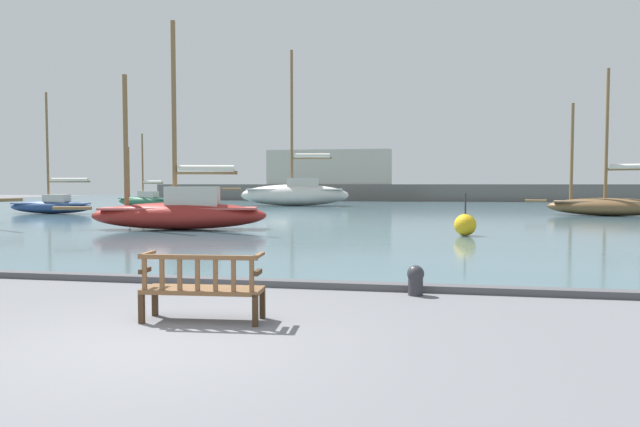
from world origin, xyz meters
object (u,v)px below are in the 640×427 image
Objects in this scene: sailboat_distant_harbor at (145,200)px; sailboat_far_port at (181,211)px; sailboat_outer_port at (52,205)px; mooring_bollard at (416,279)px; park_bench at (202,287)px; sailboat_outer_starboard at (295,193)px; sailboat_far_starboard at (609,203)px; channel_buoy at (465,225)px.

sailboat_distant_harbor is 0.69× the size of sailboat_far_port.
sailboat_distant_harbor is 0.79× the size of sailboat_outer_port.
sailboat_outer_port is at bearing 136.22° from mooring_bollard.
park_bench reaches higher than mooring_bollard.
sailboat_outer_starboard is 23.30m from sailboat_far_starboard.
sailboat_far_starboard is (19.37, 13.24, -0.01)m from sailboat_far_port.
sailboat_outer_starboard is (-7.60, 38.04, 0.68)m from park_bench.
sailboat_far_starboard is at bearing 67.65° from mooring_bollard.
park_bench is at bearing -50.67° from sailboat_outer_port.
sailboat_outer_port is at bearing -173.65° from sailboat_far_starboard.
park_bench is 30.18m from sailboat_outer_port.
channel_buoy is at bearing -43.00° from sailboat_distant_harbor.
sailboat_distant_harbor is at bearing 124.11° from mooring_bollard.
mooring_bollard is (21.90, -20.99, -0.35)m from sailboat_outer_port.
channel_buoy is (4.23, 12.78, -0.01)m from park_bench.
sailboat_far_starboard is 1.13× the size of sailboat_outer_port.
park_bench is at bearing -108.32° from channel_buoy.
mooring_bollard is at bearing -43.78° from sailboat_outer_port.
sailboat_outer_starboard is at bearing 115.09° from channel_buoy.
sailboat_far_port is 24.40m from sailboat_outer_starboard.
mooring_bollard is at bearing -112.35° from sailboat_far_starboard.
sailboat_outer_starboard is at bearing 101.29° from park_bench.
sailboat_distant_harbor reaches higher than park_bench.
sailboat_far_port is 16.39× the size of mooring_bollard.
sailboat_outer_starboard is (-1.09, 24.37, 0.35)m from sailboat_far_port.
park_bench is 38.80m from sailboat_outer_starboard.
sailboat_far_port is (-6.50, 13.67, 0.34)m from park_bench.
sailboat_far_starboard reaches higher than park_bench.
sailboat_distant_harbor is 3.95× the size of channel_buoy.
park_bench is 0.13× the size of sailboat_outer_starboard.
sailboat_far_port is 1.01× the size of sailboat_far_starboard.
sailboat_far_starboard is 5.62× the size of channel_buoy.
mooring_bollard is (9.28, -11.31, -0.54)m from sailboat_far_port.
park_bench is 0.29× the size of sailboat_distant_harbor.
sailboat_outer_starboard is 27.90m from channel_buoy.
sailboat_distant_harbor is 11.03m from sailboat_outer_port.
sailboat_distant_harbor is at bearing 137.00° from channel_buoy.
sailboat_far_port is at bearing -37.47° from sailboat_outer_port.
channel_buoy is at bearing -64.91° from sailboat_outer_starboard.
sailboat_outer_port is (-19.13, 23.34, 0.15)m from park_bench.
park_bench is at bearing -139.66° from mooring_bollard.
park_bench is 0.23× the size of sailboat_outer_port.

